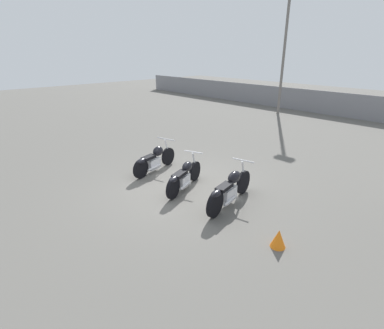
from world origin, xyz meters
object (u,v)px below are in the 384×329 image
at_px(motorcycle_slot_0, 154,160).
at_px(motorcycle_slot_2, 230,189).
at_px(traffic_cone_near, 278,238).
at_px(light_pole_left, 285,46).
at_px(motorcycle_slot_1, 184,177).

distance_m(motorcycle_slot_0, motorcycle_slot_2, 3.22).
xyz_separation_m(motorcycle_slot_0, traffic_cone_near, (5.10, -0.59, -0.22)).
relative_size(light_pole_left, traffic_cone_near, 17.15).
distance_m(light_pole_left, motorcycle_slot_1, 13.17).
relative_size(light_pole_left, motorcycle_slot_2, 3.08).
height_order(motorcycle_slot_2, traffic_cone_near, motorcycle_slot_2).
relative_size(light_pole_left, motorcycle_slot_1, 3.61).
relative_size(motorcycle_slot_0, traffic_cone_near, 5.07).
xyz_separation_m(light_pole_left, motorcycle_slot_0, (2.60, -11.69, -3.66)).
relative_size(motorcycle_slot_0, motorcycle_slot_2, 0.91).
relative_size(motorcycle_slot_1, motorcycle_slot_2, 0.85).
relative_size(motorcycle_slot_0, motorcycle_slot_1, 1.07).
bearing_deg(motorcycle_slot_1, motorcycle_slot_0, 152.39).
distance_m(motorcycle_slot_1, traffic_cone_near, 3.41).
relative_size(light_pole_left, motorcycle_slot_0, 3.39).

